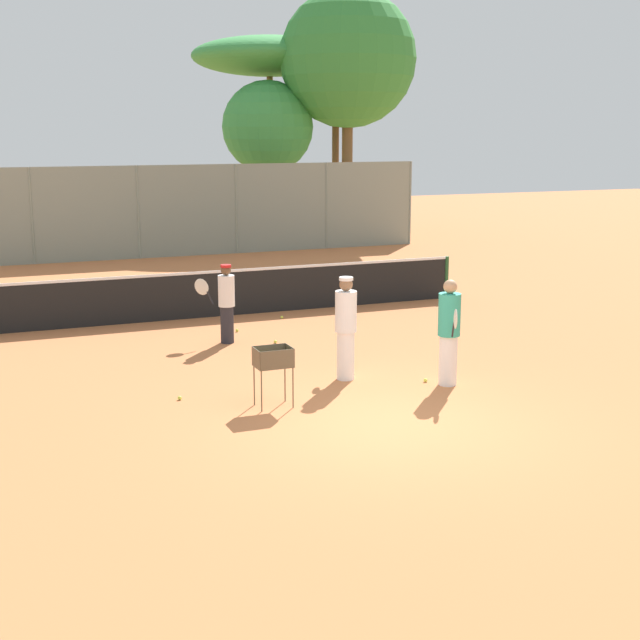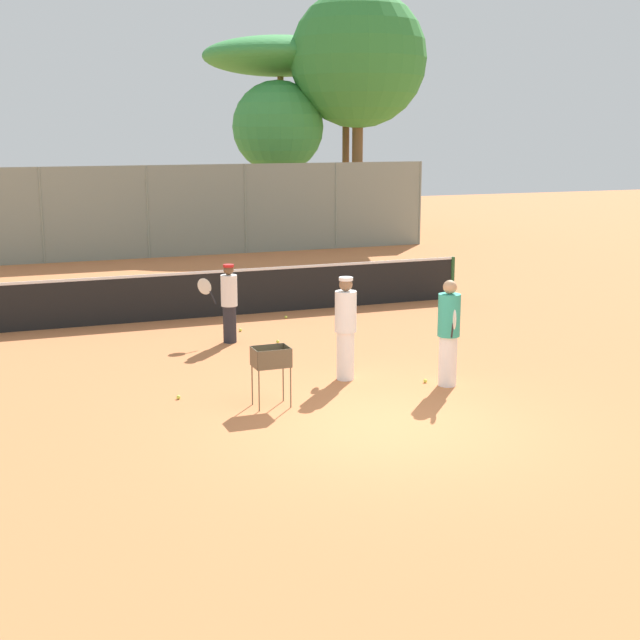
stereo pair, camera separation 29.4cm
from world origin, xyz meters
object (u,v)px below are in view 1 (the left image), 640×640
Objects in this scene: player_white_outfit at (346,327)px; parked_car at (9,228)px; tennis_net at (225,292)px; ball_cart at (273,362)px; player_red_cap at (226,302)px; player_yellow_shirt at (449,331)px.

player_white_outfit reaches higher than parked_car.
parked_car reaches higher than tennis_net.
ball_cart is (-1.23, -6.89, 0.15)m from tennis_net.
player_red_cap is at bearing -105.60° from tennis_net.
tennis_net is 15.46m from parked_car.
tennis_net reaches higher than ball_cart.
parked_car is at bearing 96.70° from ball_cart.
player_white_outfit is at bearing -85.88° from tennis_net.
ball_cart is at bearing -83.30° from parked_car.
ball_cart is (-0.52, -4.33, -0.12)m from player_red_cap.
player_yellow_shirt is at bearing -110.03° from player_white_outfit.
player_white_outfit is 1.75m from player_yellow_shirt.
player_red_cap is 0.38× the size of parked_car.
player_white_outfit is at bearing -103.76° from player_yellow_shirt.
tennis_net is 2.80× the size of parked_car.
parked_car is (-2.57, 21.87, -0.05)m from ball_cart.
player_white_outfit is at bearing -78.55° from parked_car.
player_white_outfit is (0.42, -5.89, 0.37)m from tennis_net.
player_white_outfit is 3.53m from player_red_cap.
player_yellow_shirt is 1.90× the size of ball_cart.
player_yellow_shirt is at bearing -74.77° from tennis_net.
player_red_cap is 0.89× the size of player_yellow_shirt.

